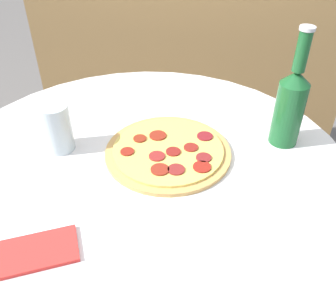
% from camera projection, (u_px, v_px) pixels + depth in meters
% --- Properties ---
extents(table, '(1.01, 1.01, 0.75)m').
position_uv_depth(table, '(146.00, 221.00, 1.02)').
color(table, white).
rests_on(table, ground_plane).
extents(fence_panel, '(1.38, 0.04, 1.70)m').
position_uv_depth(fence_panel, '(186.00, 11.00, 1.52)').
color(fence_panel, olive).
rests_on(fence_panel, ground_plane).
extents(pizza, '(0.31, 0.31, 0.02)m').
position_uv_depth(pizza, '(168.00, 151.00, 0.92)').
color(pizza, tan).
rests_on(pizza, table).
extents(beer_bottle, '(0.07, 0.07, 0.30)m').
position_uv_depth(beer_bottle, '(290.00, 104.00, 0.90)').
color(beer_bottle, '#195628').
rests_on(beer_bottle, table).
extents(drinking_glass, '(0.07, 0.07, 0.12)m').
position_uv_depth(drinking_glass, '(57.00, 128.00, 0.91)').
color(drinking_glass, silver).
rests_on(drinking_glass, table).
extents(napkin, '(0.16, 0.14, 0.01)m').
position_uv_depth(napkin, '(39.00, 251.00, 0.69)').
color(napkin, red).
rests_on(napkin, table).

